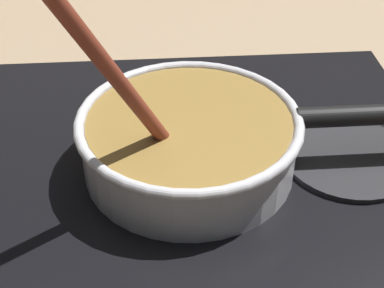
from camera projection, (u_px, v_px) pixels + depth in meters
name	position (u px, v px, depth m)	size (l,w,h in m)	color
ground	(166.00, 236.00, 0.57)	(2.40, 1.60, 0.04)	#9E8466
hob_plate	(192.00, 171.00, 0.61)	(0.56, 0.48, 0.01)	black
burner_ring	(192.00, 163.00, 0.61)	(0.17, 0.17, 0.01)	#592D0C
spare_burner	(351.00, 157.00, 0.62)	(0.14, 0.14, 0.01)	#262628
cooking_pan	(194.00, 140.00, 0.59)	(0.40, 0.23, 0.25)	silver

